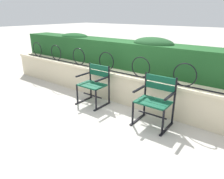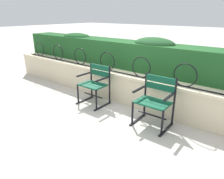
% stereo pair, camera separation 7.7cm
% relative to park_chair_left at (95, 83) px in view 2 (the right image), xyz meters
% --- Properties ---
extents(ground_plane, '(60.00, 60.00, 0.00)m').
position_rel_park_chair_left_xyz_m(ground_plane, '(0.69, -0.40, -0.46)').
color(ground_plane, '#BCB7AD').
extents(stone_wall, '(8.22, 0.41, 0.66)m').
position_rel_park_chair_left_xyz_m(stone_wall, '(0.69, 0.47, -0.12)').
color(stone_wall, beige).
rests_on(stone_wall, ground).
extents(iron_arch_fence, '(7.67, 0.02, 0.42)m').
position_rel_park_chair_left_xyz_m(iron_arch_fence, '(0.48, 0.40, 0.39)').
color(iron_arch_fence, black).
rests_on(iron_arch_fence, stone_wall).
extents(hedge_row, '(8.06, 0.65, 0.74)m').
position_rel_park_chair_left_xyz_m(hedge_row, '(0.71, 0.97, 0.53)').
color(hedge_row, '#1E5123').
rests_on(hedge_row, stone_wall).
extents(park_chair_left, '(0.59, 0.53, 0.84)m').
position_rel_park_chair_left_xyz_m(park_chair_left, '(0.00, 0.00, 0.00)').
color(park_chair_left, '#0F4C33').
rests_on(park_chair_left, ground).
extents(park_chair_right, '(0.62, 0.53, 0.87)m').
position_rel_park_chair_left_xyz_m(park_chair_right, '(1.45, -0.02, 0.01)').
color(park_chair_right, '#0F4C33').
rests_on(park_chair_right, ground).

